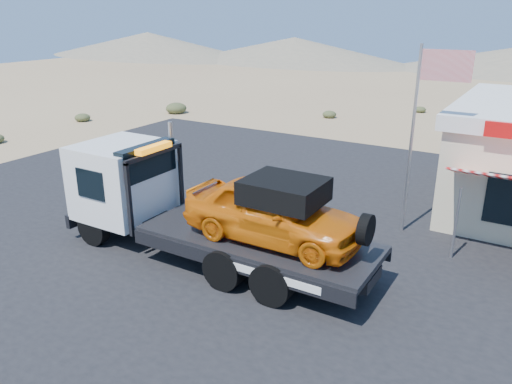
% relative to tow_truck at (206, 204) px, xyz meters
% --- Properties ---
extents(ground, '(120.00, 120.00, 0.00)m').
position_rel_tow_truck_xyz_m(ground, '(-0.28, 0.39, -1.71)').
color(ground, '#987957').
rests_on(ground, ground).
extents(asphalt_lot, '(32.00, 24.00, 0.02)m').
position_rel_tow_truck_xyz_m(asphalt_lot, '(1.72, 3.39, -1.70)').
color(asphalt_lot, black).
rests_on(asphalt_lot, ground).
extents(tow_truck, '(9.49, 2.81, 3.17)m').
position_rel_tow_truck_xyz_m(tow_truck, '(0.00, 0.00, 0.00)').
color(tow_truck, black).
rests_on(tow_truck, asphalt_lot).
extents(flagpole, '(1.55, 0.10, 6.00)m').
position_rel_tow_truck_xyz_m(flagpole, '(4.65, 4.89, 2.06)').
color(flagpole, '#99999E').
rests_on(flagpole, asphalt_lot).
extents(desert_scrub, '(24.89, 34.41, 0.80)m').
position_rel_tow_truck_xyz_m(desert_scrub, '(-15.21, 9.70, -1.39)').
color(desert_scrub, '#393F22').
rests_on(desert_scrub, ground).
extents(distant_hills, '(126.00, 48.00, 4.20)m').
position_rel_tow_truck_xyz_m(distant_hills, '(-10.05, 55.53, 0.18)').
color(distant_hills, '#726B59').
rests_on(distant_hills, ground).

